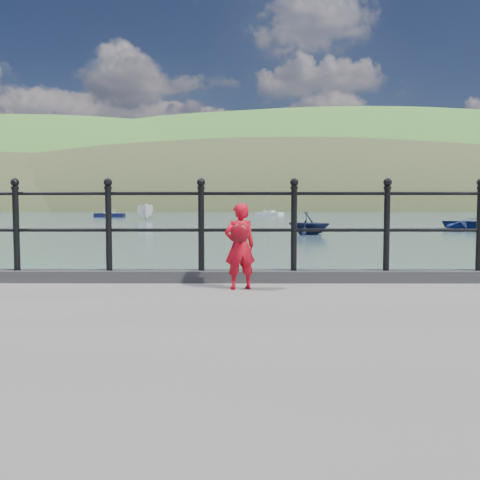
{
  "coord_description": "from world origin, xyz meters",
  "views": [
    {
      "loc": [
        -0.08,
        -6.71,
        1.99
      ],
      "look_at": [
        -0.1,
        -0.2,
        1.55
      ],
      "focal_mm": 38.0,
      "sensor_mm": 36.0,
      "label": 1
    }
  ],
  "objects_px": {
    "railing": "(248,219)",
    "launch_blue": "(475,223)",
    "child": "(240,246)",
    "launch_white": "(146,212)",
    "sailboat_left": "(110,215)",
    "launch_navy": "(309,223)",
    "sailboat_deep": "(269,214)"
  },
  "relations": [
    {
      "from": "sailboat_deep",
      "to": "sailboat_left",
      "type": "xyz_separation_m",
      "value": [
        -28.18,
        -15.87,
        -0.0
      ]
    },
    {
      "from": "launch_white",
      "to": "sailboat_left",
      "type": "bearing_deg",
      "value": 106.6
    },
    {
      "from": "launch_navy",
      "to": "sailboat_left",
      "type": "xyz_separation_m",
      "value": [
        -27.23,
        52.04,
        -0.46
      ]
    },
    {
      "from": "launch_blue",
      "to": "launch_navy",
      "type": "height_order",
      "value": "launch_navy"
    },
    {
      "from": "railing",
      "to": "sailboat_deep",
      "type": "relative_size",
      "value": 1.98
    },
    {
      "from": "launch_white",
      "to": "child",
      "type": "bearing_deg",
      "value": -89.77
    },
    {
      "from": "railing",
      "to": "child",
      "type": "distance_m",
      "value": 0.66
    },
    {
      "from": "railing",
      "to": "launch_blue",
      "type": "relative_size",
      "value": 3.54
    },
    {
      "from": "railing",
      "to": "launch_blue",
      "type": "xyz_separation_m",
      "value": [
        19.88,
        36.87,
        -1.29
      ]
    },
    {
      "from": "launch_navy",
      "to": "sailboat_left",
      "type": "bearing_deg",
      "value": 60.36
    },
    {
      "from": "launch_blue",
      "to": "sailboat_deep",
      "type": "relative_size",
      "value": 0.56
    },
    {
      "from": "child",
      "to": "sailboat_left",
      "type": "xyz_separation_m",
      "value": [
        -22.59,
        80.89,
        -1.18
      ]
    },
    {
      "from": "railing",
      "to": "launch_navy",
      "type": "relative_size",
      "value": 5.96
    },
    {
      "from": "sailboat_left",
      "to": "launch_blue",
      "type": "bearing_deg",
      "value": -43.54
    },
    {
      "from": "child",
      "to": "sailboat_deep",
      "type": "distance_m",
      "value": 96.92
    },
    {
      "from": "railing",
      "to": "launch_navy",
      "type": "xyz_separation_m",
      "value": [
        4.54,
        28.26,
        -1.02
      ]
    },
    {
      "from": "railing",
      "to": "child",
      "type": "height_order",
      "value": "railing"
    },
    {
      "from": "child",
      "to": "sailboat_left",
      "type": "distance_m",
      "value": 83.99
    },
    {
      "from": "sailboat_deep",
      "to": "sailboat_left",
      "type": "relative_size",
      "value": 1.24
    },
    {
      "from": "launch_blue",
      "to": "sailboat_deep",
      "type": "distance_m",
      "value": 61.03
    },
    {
      "from": "sailboat_deep",
      "to": "launch_navy",
      "type": "bearing_deg",
      "value": -49.33
    },
    {
      "from": "launch_white",
      "to": "sailboat_deep",
      "type": "xyz_separation_m",
      "value": [
        18.61,
        33.82,
        -0.78
      ]
    },
    {
      "from": "launch_blue",
      "to": "launch_white",
      "type": "distance_m",
      "value": 41.7
    },
    {
      "from": "launch_navy",
      "to": "sailboat_deep",
      "type": "xyz_separation_m",
      "value": [
        0.95,
        67.91,
        -0.46
      ]
    },
    {
      "from": "railing",
      "to": "launch_white",
      "type": "relative_size",
      "value": 3.13
    },
    {
      "from": "launch_navy",
      "to": "railing",
      "type": "bearing_deg",
      "value": -156.38
    },
    {
      "from": "sailboat_deep",
      "to": "sailboat_left",
      "type": "distance_m",
      "value": 32.34
    },
    {
      "from": "child",
      "to": "launch_blue",
      "type": "relative_size",
      "value": 0.2
    },
    {
      "from": "railing",
      "to": "launch_blue",
      "type": "distance_m",
      "value": 41.91
    },
    {
      "from": "child",
      "to": "launch_navy",
      "type": "relative_size",
      "value": 0.34
    },
    {
      "from": "sailboat_left",
      "to": "sailboat_deep",
      "type": "bearing_deg",
      "value": 31.43
    },
    {
      "from": "launch_white",
      "to": "launch_navy",
      "type": "bearing_deg",
      "value": -74.07
    }
  ]
}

